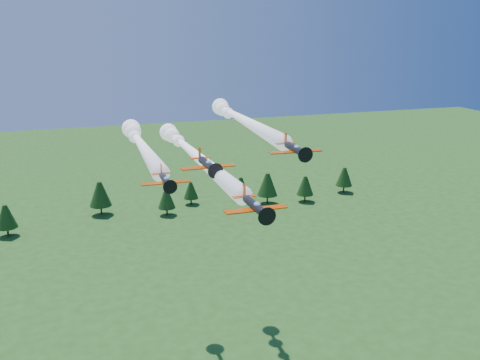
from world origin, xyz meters
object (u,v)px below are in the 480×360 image
object	(u,v)px
plane_left	(140,143)
plane_slot	(207,164)
plane_lead	(192,152)
plane_right	(240,118)

from	to	relation	value
plane_left	plane_slot	bearing A→B (deg)	-64.58
plane_lead	plane_left	xyz separation A→B (m)	(-8.59, 3.07, 1.52)
plane_left	plane_right	bearing A→B (deg)	12.88
plane_lead	plane_right	distance (m)	14.28
plane_right	plane_slot	xyz separation A→B (m)	(-12.45, -21.03, -3.31)
plane_lead	plane_left	world-z (taller)	plane_left
plane_lead	plane_left	size ratio (longest dim) A/B	1.30
plane_slot	plane_left	bearing A→B (deg)	113.39
plane_lead	plane_right	size ratio (longest dim) A/B	1.11
plane_lead	plane_right	world-z (taller)	plane_right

